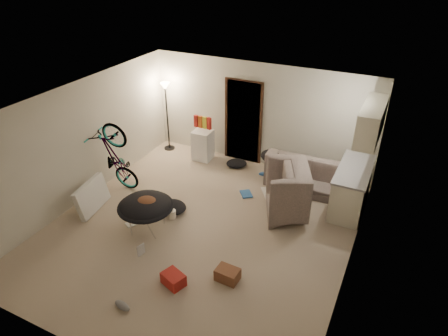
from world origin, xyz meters
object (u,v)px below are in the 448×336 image
at_px(mini_fridge, 203,145).
at_px(drink_case_b, 173,279).
at_px(sofa, 312,175).
at_px(saucer_chair, 146,211).
at_px(armchair, 306,197).
at_px(juicer, 172,214).
at_px(drink_case_a, 228,275).
at_px(floor_lamp, 166,102).
at_px(tv_box, 92,196).
at_px(kitchen_counter, 351,189).
at_px(bicycle, 118,172).

xyz_separation_m(mini_fridge, drink_case_b, (1.62, -4.00, -0.28)).
xyz_separation_m(sofa, saucer_chair, (-2.40, -2.91, 0.15)).
height_order(armchair, juicer, armchair).
distance_m(saucer_chair, drink_case_a, 2.03).
bearing_deg(floor_lamp, saucer_chair, -64.11).
xyz_separation_m(tv_box, drink_case_b, (2.61, -1.06, -0.20)).
bearing_deg(kitchen_counter, bicycle, -161.93).
distance_m(floor_lamp, mini_fridge, 1.43).
distance_m(kitchen_counter, drink_case_a, 3.30).
height_order(floor_lamp, drink_case_b, floor_lamp).
height_order(sofa, armchair, armchair).
relative_size(kitchen_counter, sofa, 0.75).
bearing_deg(juicer, drink_case_a, -30.93).
bearing_deg(drink_case_b, juicer, 142.87).
bearing_deg(tv_box, floor_lamp, 82.68).
bearing_deg(sofa, bicycle, 25.34).
xyz_separation_m(bicycle, drink_case_b, (2.61, -1.90, -0.35)).
xyz_separation_m(floor_lamp, mini_fridge, (1.08, -0.10, -0.93)).
xyz_separation_m(sofa, armchair, (0.16, -1.08, 0.10)).
xyz_separation_m(kitchen_counter, juicer, (-3.11, -1.94, -0.34)).
height_order(kitchen_counter, mini_fridge, kitchen_counter).
bearing_deg(floor_lamp, drink_case_b, -56.56).
bearing_deg(kitchen_counter, sofa, 154.04).
height_order(armchair, drink_case_b, armchair).
bearing_deg(armchair, floor_lamp, 49.42).
distance_m(mini_fridge, drink_case_b, 4.32).
height_order(floor_lamp, kitchen_counter, floor_lamp).
xyz_separation_m(floor_lamp, drink_case_a, (3.45, -3.63, -1.20)).
bearing_deg(drink_case_b, bicycle, 163.49).
height_order(floor_lamp, mini_fridge, floor_lamp).
xyz_separation_m(sofa, juicer, (-2.19, -2.39, -0.19)).
distance_m(floor_lamp, sofa, 4.04).
bearing_deg(drink_case_a, saucer_chair, 168.19).
distance_m(armchair, drink_case_b, 3.15).
relative_size(bicycle, tv_box, 1.83).
distance_m(tv_box, drink_case_a, 3.40).
relative_size(sofa, mini_fridge, 2.62).
relative_size(kitchen_counter, juicer, 6.13).
height_order(floor_lamp, drink_case_a, floor_lamp).
relative_size(floor_lamp, tv_box, 1.93).
bearing_deg(bicycle, juicer, -105.60).
height_order(mini_fridge, drink_case_b, mini_fridge).
height_order(kitchen_counter, drink_case_a, kitchen_counter).
height_order(bicycle, drink_case_a, bicycle).
distance_m(sofa, juicer, 3.25).
height_order(kitchen_counter, bicycle, bicycle).
bearing_deg(mini_fridge, saucer_chair, -84.35).
bearing_deg(armchair, bicycle, 79.85).
bearing_deg(mini_fridge, armchair, -23.93).
bearing_deg(saucer_chair, drink_case_b, -39.50).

